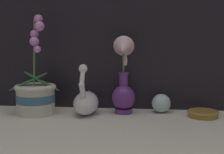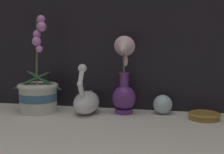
% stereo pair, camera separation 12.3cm
% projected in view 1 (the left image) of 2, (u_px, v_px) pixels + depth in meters
% --- Properties ---
extents(ground_plane, '(2.80, 2.80, 0.00)m').
position_uv_depth(ground_plane, '(116.00, 122.00, 1.14)').
color(ground_plane, beige).
extents(orchid_potted_plant, '(0.21, 0.17, 0.40)m').
position_uv_depth(orchid_potted_plant, '(36.00, 94.00, 1.26)').
color(orchid_potted_plant, beige).
rests_on(orchid_potted_plant, ground_plane).
extents(swan_figurine, '(0.10, 0.19, 0.21)m').
position_uv_depth(swan_figurine, '(86.00, 101.00, 1.25)').
color(swan_figurine, white).
rests_on(swan_figurine, ground_plane).
extents(blue_vase, '(0.10, 0.12, 0.32)m').
position_uv_depth(blue_vase, '(123.00, 82.00, 1.26)').
color(blue_vase, '#602D7F').
rests_on(blue_vase, ground_plane).
extents(glass_sphere, '(0.08, 0.08, 0.08)m').
position_uv_depth(glass_sphere, '(161.00, 103.00, 1.28)').
color(glass_sphere, silver).
rests_on(glass_sphere, ground_plane).
extents(amber_dish, '(0.12, 0.12, 0.03)m').
position_uv_depth(amber_dish, '(203.00, 113.00, 1.21)').
color(amber_dish, olive).
rests_on(amber_dish, ground_plane).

